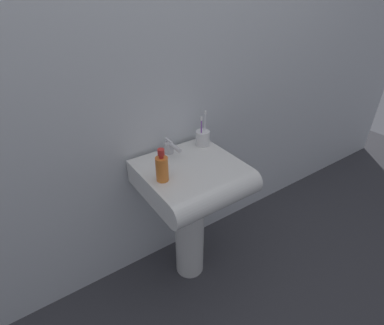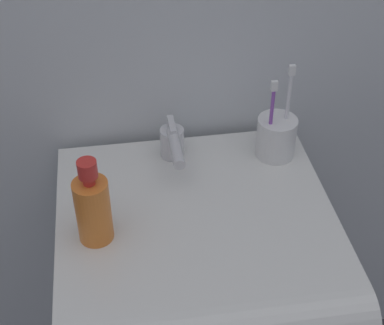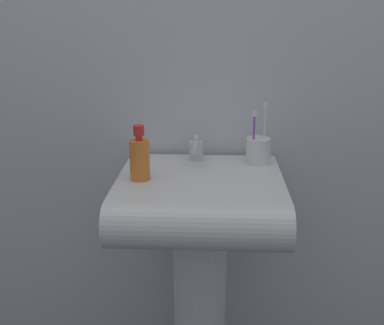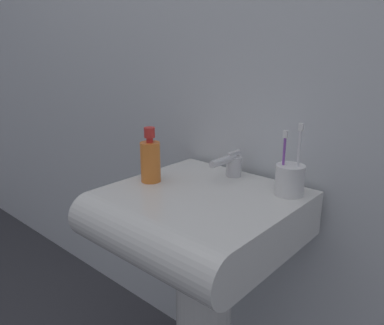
# 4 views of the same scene
# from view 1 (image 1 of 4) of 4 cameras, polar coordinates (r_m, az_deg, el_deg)

# --- Properties ---
(ground_plane) EXTENTS (6.00, 6.00, 0.00)m
(ground_plane) POSITION_cam_1_polar(r_m,az_deg,el_deg) (2.06, -0.44, -19.30)
(ground_plane) COLOR #38383D
(ground_plane) RESTS_ON ground
(wall_back) EXTENTS (5.00, 0.05, 2.40)m
(wall_back) POSITION_cam_1_polar(r_m,az_deg,el_deg) (1.58, -6.25, 16.73)
(wall_back) COLOR silver
(wall_back) RESTS_ON ground
(sink_pedestal) EXTENTS (0.17, 0.17, 0.66)m
(sink_pedestal) POSITION_cam_1_polar(r_m,az_deg,el_deg) (1.82, -0.48, -12.76)
(sink_pedestal) COLOR white
(sink_pedestal) RESTS_ON ground
(sink_basin) EXTENTS (0.50, 0.51, 0.13)m
(sink_basin) POSITION_cam_1_polar(r_m,az_deg,el_deg) (1.54, 0.51, -3.31)
(sink_basin) COLOR white
(sink_basin) RESTS_ON sink_pedestal
(faucet) EXTENTS (0.05, 0.14, 0.08)m
(faucet) POSITION_cam_1_polar(r_m,az_deg,el_deg) (1.62, -4.16, 2.93)
(faucet) COLOR silver
(faucet) RESTS_ON sink_basin
(toothbrush_cup) EXTENTS (0.08, 0.08, 0.20)m
(toothbrush_cup) POSITION_cam_1_polar(r_m,az_deg,el_deg) (1.71, 2.05, 4.74)
(toothbrush_cup) COLOR white
(toothbrush_cup) RESTS_ON sink_basin
(soap_bottle) EXTENTS (0.06, 0.06, 0.17)m
(soap_bottle) POSITION_cam_1_polar(r_m,az_deg,el_deg) (1.39, -5.74, -1.02)
(soap_bottle) COLOR orange
(soap_bottle) RESTS_ON sink_basin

